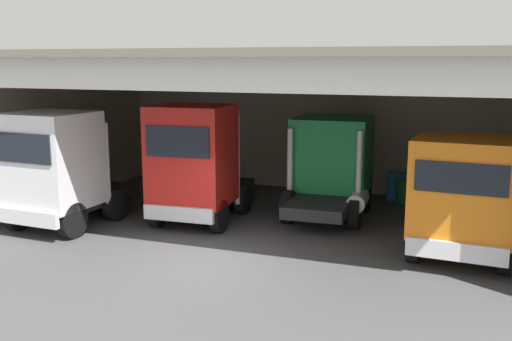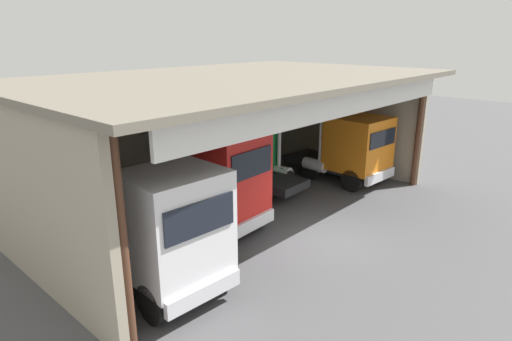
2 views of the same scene
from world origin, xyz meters
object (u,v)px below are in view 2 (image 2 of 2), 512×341
(truck_red_center_left_bay, at_px, (222,181))
(oil_drum, at_px, (238,161))
(truck_green_center_bay, at_px, (244,153))
(truck_orange_center_right_bay, at_px, (352,148))
(truck_white_yard_outside, at_px, (169,232))
(tool_cart, at_px, (229,159))

(truck_red_center_left_bay, bearing_deg, oil_drum, -142.37)
(oil_drum, bearing_deg, truck_green_center_bay, -129.78)
(truck_orange_center_right_bay, bearing_deg, truck_green_center_bay, -32.68)
(truck_red_center_left_bay, xyz_separation_m, truck_orange_center_right_bay, (7.86, -0.55, -0.22))
(truck_white_yard_outside, height_order, oil_drum, truck_white_yard_outside)
(truck_white_yard_outside, distance_m, truck_orange_center_right_bay, 11.65)
(truck_white_yard_outside, xyz_separation_m, oil_drum, (9.52, 6.91, -1.43))
(truck_green_center_bay, height_order, tool_cart, truck_green_center_bay)
(truck_red_center_left_bay, distance_m, oil_drum, 7.81)
(truck_orange_center_right_bay, height_order, oil_drum, truck_orange_center_right_bay)
(truck_red_center_left_bay, height_order, oil_drum, truck_red_center_left_bay)
(truck_green_center_bay, height_order, oil_drum, truck_green_center_bay)
(truck_white_yard_outside, relative_size, truck_orange_center_right_bay, 0.87)
(oil_drum, bearing_deg, truck_white_yard_outside, -144.00)
(truck_red_center_left_bay, distance_m, truck_green_center_bay, 4.47)
(truck_white_yard_outside, relative_size, tool_cart, 4.44)
(truck_red_center_left_bay, distance_m, truck_orange_center_right_bay, 7.89)
(oil_drum, bearing_deg, truck_orange_center_right_bay, -69.75)
(truck_orange_center_right_bay, height_order, tool_cart, truck_orange_center_right_bay)
(truck_white_yard_outside, bearing_deg, truck_green_center_bay, -146.64)
(truck_orange_center_right_bay, bearing_deg, tool_cart, -66.05)
(truck_orange_center_right_bay, distance_m, tool_cart, 6.50)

